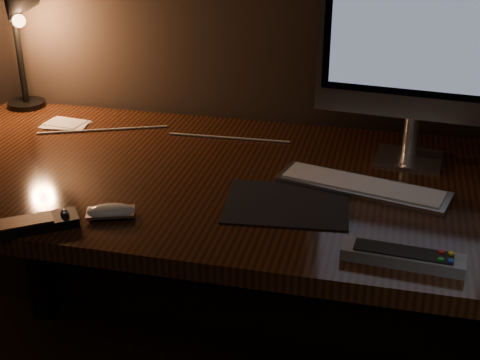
% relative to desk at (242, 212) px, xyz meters
% --- Properties ---
extents(desk, '(1.60, 0.75, 0.75)m').
position_rel_desk_xyz_m(desk, '(0.00, 0.00, 0.00)').
color(desk, '#3A1C0D').
rests_on(desk, ground).
extents(monitor, '(0.47, 0.15, 0.50)m').
position_rel_desk_xyz_m(monitor, '(0.39, 0.12, 0.42)').
color(monitor, silver).
rests_on(monitor, desk).
extents(keyboard, '(0.39, 0.19, 0.01)m').
position_rel_desk_xyz_m(keyboard, '(0.29, -0.07, 0.14)').
color(keyboard, silver).
rests_on(keyboard, desk).
extents(mousepad, '(0.28, 0.23, 0.00)m').
position_rel_desk_xyz_m(mousepad, '(0.14, -0.18, 0.13)').
color(mousepad, black).
rests_on(mousepad, desk).
extents(mouse, '(0.11, 0.08, 0.02)m').
position_rel_desk_xyz_m(mouse, '(-0.20, -0.32, 0.14)').
color(mouse, white).
rests_on(mouse, desk).
extents(media_remote, '(0.16, 0.14, 0.03)m').
position_rel_desk_xyz_m(media_remote, '(-0.32, -0.40, 0.14)').
color(media_remote, black).
rests_on(media_remote, desk).
extents(tv_remote, '(0.22, 0.07, 0.03)m').
position_rel_desk_xyz_m(tv_remote, '(0.38, -0.36, 0.14)').
color(tv_remote, gray).
rests_on(tv_remote, desk).
extents(papers, '(0.12, 0.08, 0.01)m').
position_rel_desk_xyz_m(papers, '(-0.53, 0.15, 0.13)').
color(papers, white).
rests_on(papers, desk).
extents(desk_lamp, '(0.16, 0.19, 0.37)m').
position_rel_desk_xyz_m(desk_lamp, '(-0.69, 0.23, 0.38)').
color(desk_lamp, black).
rests_on(desk_lamp, desk).
extents(cable, '(0.65, 0.13, 0.01)m').
position_rel_desk_xyz_m(cable, '(-0.24, 0.13, 0.13)').
color(cable, white).
rests_on(cable, desk).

